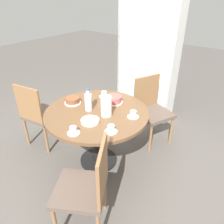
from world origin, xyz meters
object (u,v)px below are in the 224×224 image
Objects in this scene: chair_c at (87,187)px; cup_a at (111,129)px; cup_b at (73,131)px; cup_d at (104,95)px; water_bottle at (88,102)px; cake_main at (114,100)px; chair_a at (151,109)px; coffee_pot at (107,105)px; cup_c at (133,115)px; cake_second at (73,101)px; chair_b at (39,113)px; bookshelf at (147,63)px.

chair_c is 0.56m from cup_a.
cup_b is 1.00× the size of cup_d.
cup_b is (0.19, -0.42, -0.08)m from water_bottle.
cup_d is (-0.19, 0.05, -0.01)m from cake_main.
coffee_pot is at bearing -166.47° from chair_a.
chair_a is 7.50× the size of cup_a.
cup_b is 0.66m from cup_c.
chair_a is 1.07m from cake_second.
cake_second is (-0.62, -0.83, 0.26)m from chair_a.
cup_b is at bearing -94.53° from coffee_pot.
cup_c is at bearing -173.44° from chair_b.
water_bottle reaches higher than chair_b.
chair_a is at bearing 95.72° from cup_a.
chair_b is at bearing 164.89° from cup_b.
coffee_pot is 1.18× the size of cake_main.
chair_a and chair_c have the same top height.
bookshelf reaches higher than water_bottle.
chair_a is 7.50× the size of cup_d.
cup_d is at bearing 160.78° from cup_c.
cake_main reaches higher than cup_b.
bookshelf is at bearing 99.40° from cake_main.
bookshelf is 1.12m from cake_main.
cup_c is at bearing -147.29° from chair_a.
coffee_pot is 2.12× the size of cup_b.
coffee_pot is 0.23m from water_bottle.
water_bottle reaches higher than chair_c.
cup_d is (-0.56, 0.19, 0.00)m from cup_c.
cake_second is at bearing 82.16° from bookshelf.
cup_d is at bearing -178.28° from chair_c.
chair_b and chair_c have the same top height.
cup_a is 0.77m from cup_d.
chair_a is at bearing 100.26° from cup_c.
coffee_pot is (0.30, -1.38, -0.07)m from bookshelf.
cake_second and cup_a have the same top height.
bookshelf is 15.94× the size of cup_b.
chair_a is at bearing 82.66° from cup_b.
chair_b is 0.83m from water_bottle.
chair_c is 2.22m from bookshelf.
cup_d is at bearing 62.90° from cake_second.
bookshelf is at bearing 113.87° from cup_c.
chair_b is 7.50× the size of cup_c.
cup_c is 0.59m from cup_d.
water_bottle is at bearing -169.82° from chair_c.
coffee_pot reaches higher than cup_a.
water_bottle reaches higher than cup_d.
chair_a is 0.69m from cup_d.
chair_a is at bearing 64.92° from cake_main.
chair_a is at bearing 157.65° from chair_c.
chair_c is at bearing -49.00° from water_bottle.
chair_a is at bearing 53.33° from cake_second.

